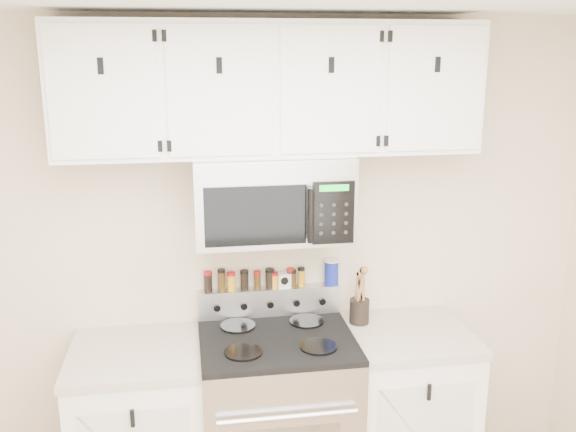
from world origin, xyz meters
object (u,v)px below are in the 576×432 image
at_px(microwave, 272,197).
at_px(range, 277,419).
at_px(utensil_crock, 359,309).
at_px(salt_canister, 332,272).

bearing_deg(microwave, range, -90.23).
bearing_deg(utensil_crock, microwave, -175.84).
height_order(utensil_crock, salt_canister, salt_canister).
distance_m(microwave, utensil_crock, 0.79).
height_order(range, microwave, microwave).
bearing_deg(utensil_crock, range, -160.99).
bearing_deg(microwave, utensil_crock, 4.16).
relative_size(microwave, utensil_crock, 2.49).
height_order(range, utensil_crock, utensil_crock).
relative_size(range, microwave, 1.45).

